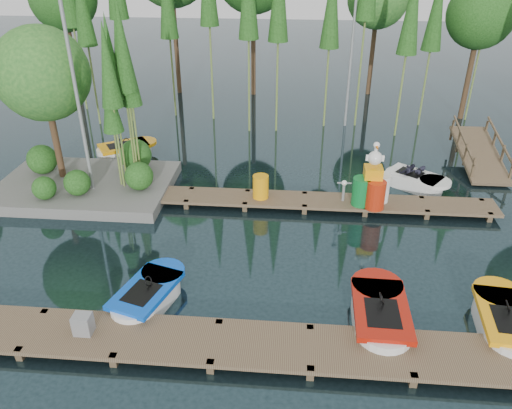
# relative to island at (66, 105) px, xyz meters

# --- Properties ---
(ground_plane) EXTENTS (90.00, 90.00, 0.00)m
(ground_plane) POSITION_rel_island_xyz_m (6.30, -3.29, -3.18)
(ground_plane) COLOR #1E3238
(near_dock) EXTENTS (18.00, 1.50, 0.50)m
(near_dock) POSITION_rel_island_xyz_m (6.30, -7.79, -2.95)
(near_dock) COLOR brown
(near_dock) RESTS_ON ground
(far_dock) EXTENTS (15.00, 1.20, 0.50)m
(far_dock) POSITION_rel_island_xyz_m (7.30, -0.79, -2.95)
(far_dock) COLOR brown
(far_dock) RESTS_ON ground
(island) EXTENTS (6.20, 4.20, 6.75)m
(island) POSITION_rel_island_xyz_m (0.00, 0.00, 0.00)
(island) COLOR slate
(island) RESTS_ON ground
(lamp_island) EXTENTS (0.30, 0.30, 7.25)m
(lamp_island) POSITION_rel_island_xyz_m (0.80, -0.79, 1.08)
(lamp_island) COLOR gray
(lamp_island) RESTS_ON ground
(lamp_rear) EXTENTS (0.30, 0.30, 7.25)m
(lamp_rear) POSITION_rel_island_xyz_m (10.30, 7.71, 1.08)
(lamp_rear) COLOR gray
(lamp_rear) RESTS_ON ground
(ramp) EXTENTS (1.50, 3.94, 1.49)m
(ramp) POSITION_rel_island_xyz_m (15.30, 3.21, -2.60)
(ramp) COLOR brown
(ramp) RESTS_ON ground
(boat_blue) EXTENTS (1.83, 2.75, 0.85)m
(boat_blue) POSITION_rel_island_xyz_m (4.34, -6.32, -2.94)
(boat_blue) COLOR white
(boat_blue) RESTS_ON ground
(boat_red) EXTENTS (1.35, 2.88, 0.96)m
(boat_red) POSITION_rel_island_xyz_m (10.12, -6.60, -2.91)
(boat_red) COLOR white
(boat_red) RESTS_ON ground
(boat_yellow_near) EXTENTS (1.46, 2.80, 0.91)m
(boat_yellow_near) POSITION_rel_island_xyz_m (13.05, -6.57, -2.92)
(boat_yellow_near) COLOR white
(boat_yellow_near) RESTS_ON ground
(boat_yellow_far) EXTENTS (2.77, 2.35, 1.28)m
(boat_yellow_far) POSITION_rel_island_xyz_m (0.72, 3.03, -2.91)
(boat_yellow_far) COLOR white
(boat_yellow_far) RESTS_ON ground
(boat_white_far) EXTENTS (2.66, 2.38, 1.17)m
(boat_white_far) POSITION_rel_island_xyz_m (12.41, 1.09, -2.92)
(boat_white_far) COLOR white
(boat_white_far) RESTS_ON ground
(utility_cabinet) EXTENTS (0.41, 0.35, 0.50)m
(utility_cabinet) POSITION_rel_island_xyz_m (3.27, -7.79, -2.63)
(utility_cabinet) COLOR gray
(utility_cabinet) RESTS_ON near_dock
(yellow_barrel) EXTENTS (0.55, 0.55, 0.82)m
(yellow_barrel) POSITION_rel_island_xyz_m (6.79, -0.79, -2.47)
(yellow_barrel) COLOR #FFA40D
(yellow_barrel) RESTS_ON far_dock
(drum_cluster) EXTENTS (1.28, 1.18, 2.22)m
(drum_cluster) POSITION_rel_island_xyz_m (10.54, -0.95, -2.23)
(drum_cluster) COLOR #0C742D
(drum_cluster) RESTS_ON far_dock
(seagull_post) EXTENTS (0.48, 0.26, 0.77)m
(seagull_post) POSITION_rel_island_xyz_m (9.62, -0.79, -2.37)
(seagull_post) COLOR gray
(seagull_post) RESTS_ON far_dock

